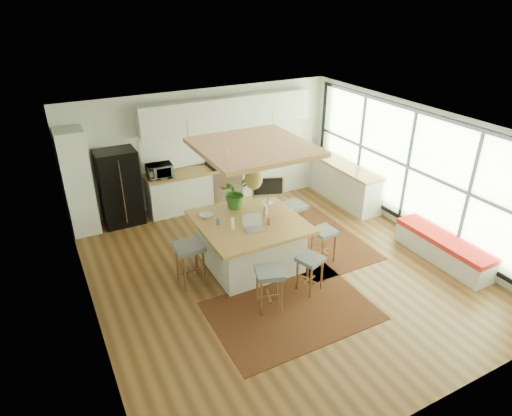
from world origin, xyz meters
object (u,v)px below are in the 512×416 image
fridge (119,184)px  island (249,242)px  monitor (268,192)px  laptop (254,224)px  stool_left_side (190,266)px  stool_right_front (323,245)px  stool_near_left (269,290)px  microwave (159,170)px  island_plant (235,196)px  stool_right_back (292,222)px  stool_near_right (310,273)px

fridge → island: (1.75, -2.78, -0.46)m
fridge → monitor: bearing=-44.5°
laptop → monitor: size_ratio=0.61×
stool_left_side → laptop: laptop is taller
fridge → stool_left_side: (0.55, -2.86, -0.57)m
stool_right_front → laptop: (-1.35, 0.23, 0.70)m
fridge → stool_right_front: 4.56m
monitor → stool_near_left: bearing=-97.7°
stool_right_front → laptop: 1.54m
laptop → microwave: microwave is taller
microwave → island_plant: island_plant is taller
fridge → laptop: (1.68, -3.13, 0.12)m
stool_right_front → monitor: 1.47m
stool_right_back → microwave: bearing=132.7°
stool_left_side → microwave: (0.35, 2.81, 0.76)m
laptop → microwave: 3.18m
stool_near_right → laptop: size_ratio=1.76×
monitor → microwave: 2.73m
stool_near_right → monitor: bearing=86.9°
stool_left_side → laptop: size_ratio=2.09×
stool_near_right → monitor: (0.09, 1.66, 0.83)m
stool_left_side → island_plant: island_plant is taller
stool_right_front → stool_right_back: bearing=92.1°
stool_right_back → stool_left_side: 2.50m
stool_right_front → microwave: (-2.13, 3.31, 0.76)m
stool_near_right → island_plant: island_plant is taller
stool_right_front → stool_left_side: bearing=168.6°
stool_right_front → island_plant: bearing=137.0°
stool_near_right → island_plant: 2.07m
stool_near_left → stool_left_side: bearing=126.1°
island → stool_left_side: 1.21m
laptop → monitor: bearing=57.2°
stool_right_back → microwave: (-2.09, 2.26, 0.76)m
stool_near_left → laptop: 1.21m
stool_right_front → laptop: laptop is taller
stool_near_left → microwave: bearing=97.7°
island → stool_right_front: 1.41m
fridge → island: fridge is taller
stool_near_right → microwave: bearing=109.5°
stool_near_left → monitor: (0.94, 1.75, 0.83)m
monitor → microwave: size_ratio=1.12×
fridge → laptop: fridge is taller
laptop → microwave: bearing=113.1°
stool_right_back → island_plant: (-1.24, 0.15, 0.82)m
island → island_plant: island_plant is taller
stool_left_side → microwave: size_ratio=1.43×
island → fridge: bearing=122.2°
island → microwave: microwave is taller
island → microwave: size_ratio=3.33×
stool_near_right → stool_left_side: 2.08m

